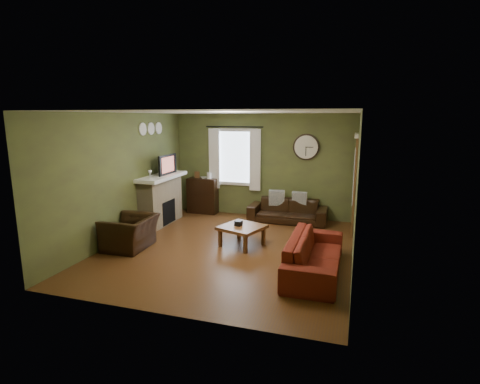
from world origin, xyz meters
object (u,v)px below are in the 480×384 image
(armchair, at_px, (130,233))
(coffee_table, at_px, (242,236))
(sofa_brown, at_px, (288,211))
(bookshelf, at_px, (203,196))
(sofa_red, at_px, (315,254))

(armchair, xyz_separation_m, coffee_table, (2.03, 0.77, -0.11))
(sofa_brown, relative_size, armchair, 1.95)
(bookshelf, xyz_separation_m, armchair, (-0.28, -2.95, -0.15))
(sofa_brown, height_order, coffee_table, sofa_brown)
(bookshelf, bearing_deg, armchair, -95.36)
(sofa_red, bearing_deg, sofa_brown, 18.60)
(armchair, bearing_deg, sofa_red, 85.93)
(sofa_red, distance_m, coffee_table, 1.75)
(bookshelf, relative_size, sofa_brown, 0.49)
(sofa_brown, distance_m, armchair, 3.78)
(bookshelf, bearing_deg, coffee_table, -51.09)
(sofa_brown, xyz_separation_m, armchair, (-2.59, -2.76, 0.04))
(coffee_table, bearing_deg, sofa_brown, 74.49)
(sofa_red, bearing_deg, coffee_table, 60.20)
(coffee_table, bearing_deg, bookshelf, 128.91)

